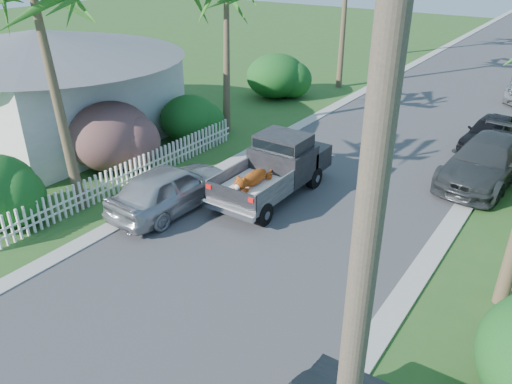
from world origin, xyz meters
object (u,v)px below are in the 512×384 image
Objects in this scene: pickup_truck at (278,166)px; house_left at (46,89)px; parked_car_rf at (490,133)px; parked_car_rm at (486,161)px; parked_car_ln at (171,188)px; utility_pole_a at (356,328)px.

house_left is (-11.60, -0.83, 1.11)m from pickup_truck.
parked_car_rf is (5.13, 8.63, -0.33)m from pickup_truck.
house_left is at bearing -155.48° from parked_car_rm.
parked_car_ln is (-2.20, -3.04, -0.25)m from pickup_truck.
parked_car_rf is 19.27m from house_left.
utility_pole_a is (18.60, -9.00, 2.48)m from house_left.
pickup_truck is 12.59m from utility_pole_a.
house_left is 1.00× the size of utility_pole_a.
utility_pole_a is at bearing -25.82° from house_left.
parked_car_ln is at bearing -128.64° from parked_car_rm.
parked_car_rm is at bearing 41.35° from pickup_truck.
parked_car_rm is at bearing -74.19° from parked_car_rf.
utility_pole_a reaches higher than parked_car_rm.
house_left is (-17.32, -5.87, 1.33)m from parked_car_rm.
parked_car_rm is 15.40m from utility_pole_a.
house_left reaches higher than parked_car_rf.
utility_pole_a is (1.28, -14.87, 3.81)m from parked_car_rm.
house_left is at bearing -175.91° from pickup_truck.
parked_car_rf is at bearing 95.80° from utility_pole_a.
utility_pole_a is (9.20, -6.79, 3.84)m from parked_car_ln.
house_left is at bearing 154.18° from utility_pole_a.
utility_pole_a is (7.00, -9.83, 3.59)m from pickup_truck.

